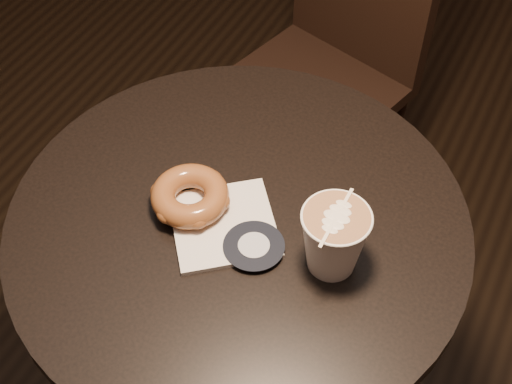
% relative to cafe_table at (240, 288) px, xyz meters
% --- Properties ---
extents(cafe_table, '(0.70, 0.70, 0.75)m').
position_rel_cafe_table_xyz_m(cafe_table, '(0.00, 0.00, 0.00)').
color(cafe_table, black).
rests_on(cafe_table, ground).
extents(chair, '(0.47, 0.47, 0.95)m').
position_rel_cafe_table_xyz_m(chair, '(-0.13, 0.73, -0.02)').
color(chair, black).
rests_on(chair, ground).
extents(pastry_bag, '(0.21, 0.21, 0.01)m').
position_rel_cafe_table_xyz_m(pastry_bag, '(-0.01, -0.03, 0.20)').
color(pastry_bag, silver).
rests_on(pastry_bag, cafe_table).
extents(doughnut, '(0.12, 0.12, 0.04)m').
position_rel_cafe_table_xyz_m(doughnut, '(-0.07, -0.02, 0.23)').
color(doughnut, brown).
rests_on(doughnut, pastry_bag).
extents(latte_cup, '(0.10, 0.10, 0.11)m').
position_rel_cafe_table_xyz_m(latte_cup, '(0.16, -0.01, 0.25)').
color(latte_cup, white).
rests_on(latte_cup, cafe_table).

